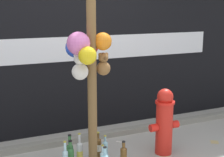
# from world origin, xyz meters

# --- Properties ---
(building_wall) EXTENTS (10.00, 0.21, 3.04)m
(building_wall) POSITION_xyz_m (0.00, 1.65, 1.52)
(building_wall) COLOR black
(building_wall) RESTS_ON ground_plane
(curb_strip) EXTENTS (8.00, 0.12, 0.08)m
(curb_strip) POSITION_xyz_m (0.00, 1.12, 0.04)
(curb_strip) COLOR gray
(curb_strip) RESTS_ON ground_plane
(memorial_post) EXTENTS (0.66, 0.55, 2.67)m
(memorial_post) POSITION_xyz_m (-0.16, 0.29, 1.51)
(memorial_post) COLOR brown
(memorial_post) RESTS_ON ground_plane
(fire_hydrant) EXTENTS (0.40, 0.24, 0.84)m
(fire_hydrant) POSITION_xyz_m (0.86, 0.35, 0.43)
(fire_hydrant) COLOR red
(fire_hydrant) RESTS_ON ground_plane
(bottle_0) EXTENTS (0.08, 0.08, 0.37)m
(bottle_0) POSITION_xyz_m (-0.32, 0.53, 0.15)
(bottle_0) COLOR #337038
(bottle_0) RESTS_ON ground_plane
(bottle_1) EXTENTS (0.08, 0.08, 0.30)m
(bottle_1) POSITION_xyz_m (0.25, 0.26, 0.13)
(bottle_1) COLOR brown
(bottle_1) RESTS_ON ground_plane
(bottle_3) EXTENTS (0.06, 0.06, 0.35)m
(bottle_3) POSITION_xyz_m (0.08, 0.40, 0.15)
(bottle_3) COLOR #93CCE0
(bottle_3) RESTS_ON ground_plane
(bottle_4) EXTENTS (0.07, 0.07, 0.41)m
(bottle_4) POSITION_xyz_m (-0.23, 0.45, 0.16)
(bottle_4) COLOR silver
(bottle_4) RESTS_ON ground_plane
(bottle_5) EXTENTS (0.08, 0.08, 0.33)m
(bottle_5) POSITION_xyz_m (0.05, 0.56, 0.14)
(bottle_5) COLOR brown
(bottle_5) RESTS_ON ground_plane
(litter_1) EXTENTS (0.10, 0.09, 0.01)m
(litter_1) POSITION_xyz_m (0.49, 0.89, 0.00)
(litter_1) COLOR silver
(litter_1) RESTS_ON ground_plane
(litter_3) EXTENTS (0.15, 0.15, 0.01)m
(litter_3) POSITION_xyz_m (1.68, 0.35, 0.00)
(litter_3) COLOR tan
(litter_3) RESTS_ON ground_plane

